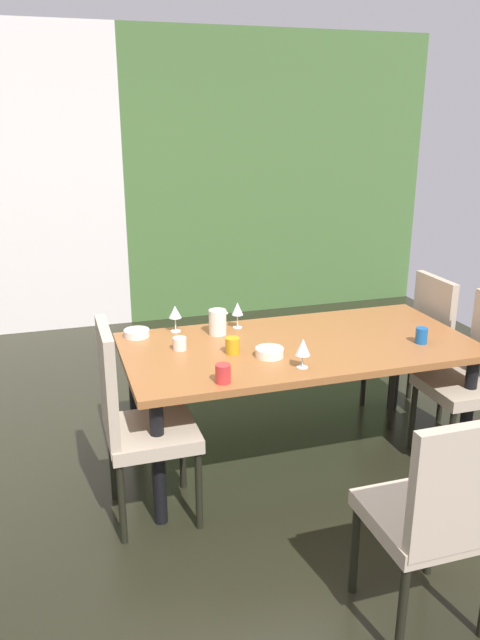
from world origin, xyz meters
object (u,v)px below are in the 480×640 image
(wine_glass_rear, at_px, (303,348))
(cup_left, at_px, (421,336))
(cup_east, at_px, (233,346))
(cup_near_shelf, at_px, (180,344))
(wine_glass_south, at_px, (175,313))
(pitcher_center, at_px, (218,322))
(chair_left_near, at_px, (134,416))
(serving_bowl_near_window, at_px, (269,352))
(cup_corner, at_px, (223,374))
(wine_glass_front, at_px, (237,309))
(chair_head_near, at_px, (438,512))
(dining_table, at_px, (298,355))
(serving_bowl_west, at_px, (137,333))
(chair_right_near, at_px, (476,372))
(chair_right_far, at_px, (416,338))

(wine_glass_rear, relative_size, cup_left, 1.73)
(cup_east, relative_size, cup_near_shelf, 1.17)
(wine_glass_south, bearing_deg, pitcher_center, -28.06)
(chair_left_near, relative_size, wine_glass_south, 6.47)
(chair_left_near, bearing_deg, serving_bowl_near_window, 102.52)
(cup_corner, relative_size, pitcher_center, 0.62)
(wine_glass_south, bearing_deg, cup_east, -63.32)
(wine_glass_front, xyz_separation_m, wine_glass_south, (-0.38, 0.05, 0.00))
(wine_glass_front, height_order, cup_near_shelf, wine_glass_front)
(wine_glass_rear, bearing_deg, chair_head_near, -83.70)
(chair_head_near, relative_size, wine_glass_south, 6.03)
(dining_table, distance_m, serving_bowl_near_window, 0.29)
(wine_glass_south, xyz_separation_m, wine_glass_rear, (0.51, -0.75, -0.01))
(chair_head_near, distance_m, cup_east, 1.45)
(cup_east, bearing_deg, serving_bowl_west, 137.30)
(dining_table, height_order, chair_right_near, chair_right_near)
(serving_bowl_west, xyz_separation_m, cup_left, (1.55, -0.60, 0.02))
(wine_glass_south, distance_m, cup_corner, 0.82)
(cup_near_shelf, bearing_deg, chair_head_near, -65.99)
(chair_right_far, distance_m, cup_east, 1.47)
(wine_glass_rear, distance_m, cup_left, 0.81)
(chair_right_far, xyz_separation_m, chair_left_near, (-2.00, -0.63, 0.03))
(dining_table, height_order, cup_east, cup_east)
(wine_glass_rear, bearing_deg, dining_table, 70.59)
(chair_right_far, relative_size, wine_glass_rear, 6.03)
(cup_corner, distance_m, pitcher_center, 0.71)
(chair_left_near, distance_m, wine_glass_front, 1.05)
(wine_glass_front, distance_m, serving_bowl_near_window, 0.52)
(cup_left, bearing_deg, cup_east, 170.97)
(serving_bowl_west, bearing_deg, chair_head_near, -64.14)
(chair_right_near, relative_size, wine_glass_south, 6.15)
(cup_corner, bearing_deg, cup_east, 66.46)
(chair_left_near, height_order, serving_bowl_near_window, chair_left_near)
(chair_right_near, xyz_separation_m, cup_east, (-1.41, 0.28, 0.22))
(dining_table, bearing_deg, chair_left_near, -162.50)
(chair_right_near, bearing_deg, serving_bowl_near_window, 82.07)
(wine_glass_south, bearing_deg, serving_bowl_near_window, -54.11)
(dining_table, relative_size, pitcher_center, 13.11)
(chair_right_far, xyz_separation_m, pitcher_center, (-1.40, -0.03, 0.27))
(wine_glass_rear, bearing_deg, serving_bowl_west, 135.77)
(chair_head_near, height_order, wine_glass_front, chair_head_near)
(chair_right_far, bearing_deg, cup_east, 104.14)
(wine_glass_rear, bearing_deg, pitcher_center, 114.13)
(chair_right_far, xyz_separation_m, chair_head_near, (-1.00, -1.72, 0.01))
(dining_table, distance_m, wine_glass_front, 0.49)
(chair_right_far, distance_m, chair_head_near, 1.99)
(cup_corner, bearing_deg, wine_glass_front, 67.92)
(serving_bowl_near_window, height_order, pitcher_center, pitcher_center)
(chair_left_near, distance_m, wine_glass_south, 0.86)
(cup_east, bearing_deg, serving_bowl_near_window, -31.24)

